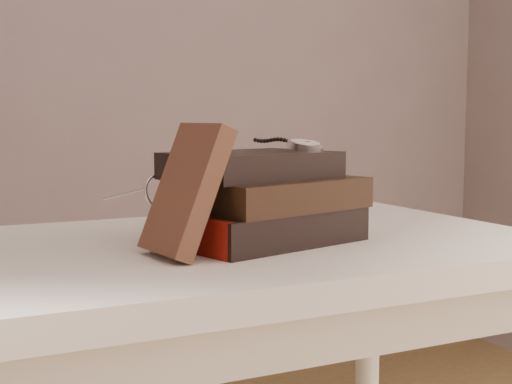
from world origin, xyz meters
name	(u,v)px	position (x,y,z in m)	size (l,w,h in m)	color
table	(219,301)	(0.00, 0.35, 0.66)	(1.00, 0.60, 0.75)	white
book_stack	(263,200)	(0.06, 0.31, 0.81)	(0.31, 0.25, 0.13)	black
journal	(186,190)	(-0.09, 0.26, 0.84)	(0.03, 0.11, 0.18)	#3E2218
pocket_watch	(302,144)	(0.13, 0.32, 0.89)	(0.07, 0.16, 0.02)	silver
eyeglasses	(174,190)	(-0.06, 0.38, 0.83)	(0.14, 0.15, 0.05)	silver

